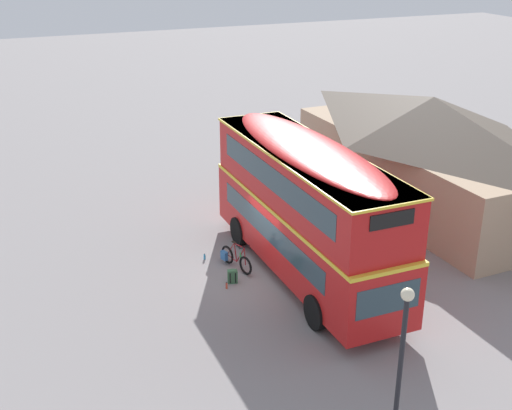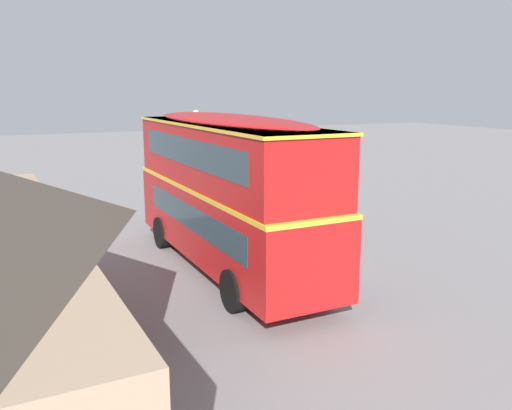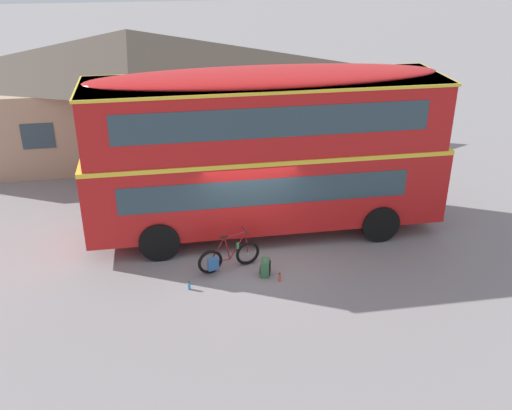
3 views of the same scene
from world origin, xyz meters
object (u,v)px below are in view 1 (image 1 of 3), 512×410
at_px(double_decker_bus, 306,205).
at_px(water_bottle_blue_sports, 205,257).
at_px(street_lamp, 401,362).
at_px(water_bottle_red_squeeze, 227,286).
at_px(touring_bicycle, 235,259).
at_px(backpack_on_ground, 233,276).

height_order(double_decker_bus, water_bottle_blue_sports, double_decker_bus).
bearing_deg(street_lamp, water_bottle_red_squeeze, -175.85).
relative_size(touring_bicycle, backpack_on_ground, 3.35).
distance_m(double_decker_bus, water_bottle_blue_sports, 4.51).
bearing_deg(touring_bicycle, double_decker_bus, 56.30).
height_order(water_bottle_red_squeeze, street_lamp, street_lamp).
xyz_separation_m(water_bottle_blue_sports, water_bottle_red_squeeze, (2.31, 0.02, 0.01)).
bearing_deg(street_lamp, double_decker_bus, 166.15).
relative_size(double_decker_bus, water_bottle_blue_sports, 44.83).
bearing_deg(backpack_on_ground, water_bottle_red_squeeze, -46.29).
bearing_deg(street_lamp, touring_bicycle, 179.31).
distance_m(backpack_on_ground, street_lamp, 9.59).
xyz_separation_m(touring_bicycle, water_bottle_red_squeeze, (1.25, -0.77, -0.26)).
bearing_deg(touring_bicycle, street_lamp, -0.69).
bearing_deg(water_bottle_red_squeeze, backpack_on_ground, 133.71).
relative_size(touring_bicycle, street_lamp, 0.37).
distance_m(water_bottle_blue_sports, street_lamp, 11.57).
bearing_deg(water_bottle_red_squeeze, water_bottle_blue_sports, -179.59).
bearing_deg(water_bottle_blue_sports, double_decker_bus, 49.48).
xyz_separation_m(double_decker_bus, backpack_on_ground, (-0.43, -2.49, -2.38)).
xyz_separation_m(backpack_on_ground, water_bottle_blue_sports, (-1.99, -0.35, -0.16)).
distance_m(double_decker_bus, street_lamp, 9.07).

